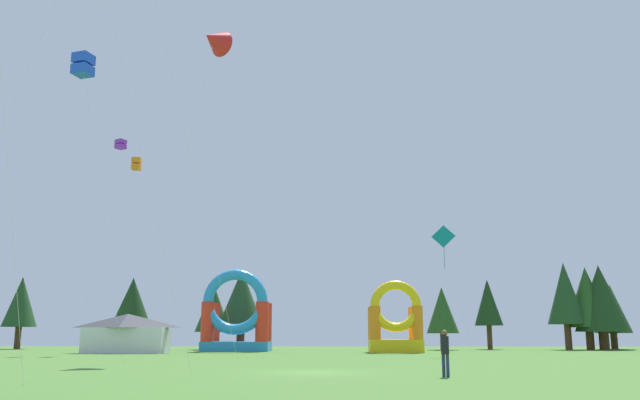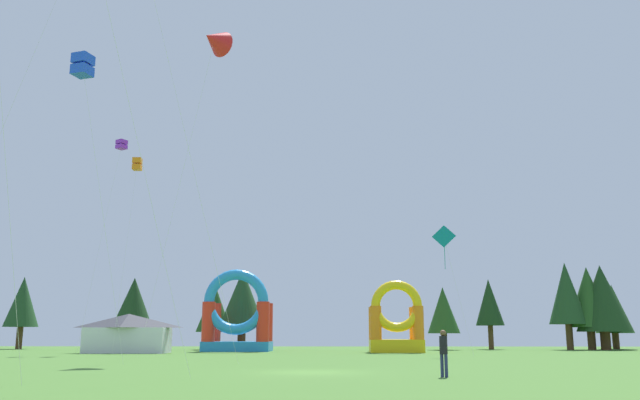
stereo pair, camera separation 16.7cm
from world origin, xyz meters
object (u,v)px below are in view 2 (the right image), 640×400
Objects in this scene: kite_red_delta at (214,40)px; person_left_edge at (444,349)px; festival_tent at (128,333)px; kite_teal_diamond at (444,239)px; kite_purple_box at (121,145)px; inflatable_yellow_castle at (396,326)px; kite_orange_box at (137,164)px; kite_blue_box at (83,66)px; inflatable_orange_dome at (237,321)px.

kite_red_delta reaches higher than person_left_edge.
person_left_edge is 0.26× the size of festival_tent.
kite_teal_diamond is at bearing -15.03° from festival_tent.
kite_purple_box is 10.73× the size of person_left_edge.
kite_teal_diamond is 12.07m from inflatable_yellow_castle.
person_left_edge is 0.28× the size of inflatable_yellow_castle.
kite_orange_box reaches higher than kite_teal_diamond.
inflatable_yellow_castle is at bearing 3.79° from kite_purple_box.
kite_blue_box is at bearing -138.90° from kite_teal_diamond.
inflatable_yellow_castle is at bearing 48.44° from kite_red_delta.
inflatable_orange_dome is at bearing 35.18° from kite_orange_box.
kite_purple_box is (-11.37, 14.40, -3.75)m from kite_red_delta.
person_left_edge is 39.19m from festival_tent.
kite_blue_box is 36.73m from inflatable_yellow_castle.
inflatable_yellow_castle is (25.65, 1.70, -16.83)m from kite_purple_box.
kite_teal_diamond is 1.51× the size of inflatable_yellow_castle.
kite_blue_box is 28.03m from kite_purple_box.
person_left_edge is at bearing -91.84° from inflatable_yellow_castle.
festival_tent is (-0.08, 0.34, -15.29)m from kite_orange_box.
kite_teal_diamond is 0.49× the size of kite_purple_box.
kite_orange_box is at bearing -27.30° from kite_purple_box.
kite_teal_diamond is at bearing -35.63° from inflatable_orange_dome.
kite_blue_box reaches higher than festival_tent.
kite_blue_box is at bearing -79.09° from festival_tent.
kite_orange_box reaches higher than inflatable_orange_dome.
kite_purple_box is 3.06× the size of inflatable_yellow_castle.
kite_blue_box is 29.75m from kite_teal_diamond.
inflatable_yellow_castle is 23.94m from festival_tent.
kite_blue_box is 23.55m from person_left_edge.
person_left_edge is 34.32m from inflatable_yellow_castle.
inflatable_yellow_castle is (18.75, 28.64, -13.31)m from kite_blue_box.
kite_purple_box is at bearing 152.70° from kite_orange_box.
kite_blue_box reaches higher than inflatable_yellow_castle.
person_left_edge is 0.24× the size of inflatable_orange_dome.
inflatable_orange_dome reaches higher than inflatable_yellow_castle.
inflatable_orange_dome is (-13.95, 37.72, 1.83)m from person_left_edge.
kite_orange_box is 17.44m from kite_red_delta.
inflatable_orange_dome is at bearing 25.84° from kite_purple_box.
kite_purple_box is at bearing -176.21° from inflatable_yellow_castle.
kite_orange_box is 2.50× the size of festival_tent.
kite_orange_box is 2.74× the size of inflatable_yellow_castle.
kite_teal_diamond is (26.84, -6.89, -8.02)m from kite_orange_box.
kite_orange_box is at bearing -144.82° from inflatable_orange_dome.
inflatable_yellow_castle is (14.27, 16.10, -20.58)m from kite_red_delta.
kite_purple_box is (-6.90, 26.94, 3.52)m from kite_blue_box.
person_left_edge is (13.17, -18.18, -21.81)m from kite_red_delta.
kite_red_delta is 27.95m from inflatable_orange_dome.
kite_red_delta is (9.46, -13.41, 5.91)m from kite_orange_box.
kite_red_delta is at bearing -87.72° from inflatable_orange_dome.
festival_tent is at bearing 164.97° from kite_teal_diamond.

